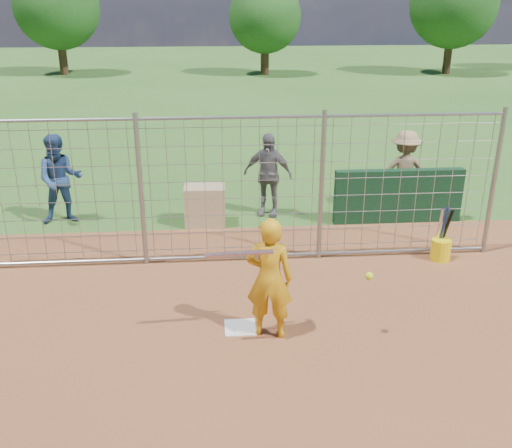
{
  "coord_description": "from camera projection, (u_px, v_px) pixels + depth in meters",
  "views": [
    {
      "loc": [
        -0.32,
        -7.01,
        4.25
      ],
      "look_at": [
        0.3,
        0.8,
        1.15
      ],
      "focal_mm": 40.0,
      "sensor_mm": 36.0,
      "label": 1
    }
  ],
  "objects": [
    {
      "name": "ground",
      "position": [
        239.0,
        321.0,
        8.09
      ],
      "size": [
        100.0,
        100.0,
        0.0
      ],
      "primitive_type": "plane",
      "color": "#2D591E",
      "rests_on": "ground"
    },
    {
      "name": "dugout_wall",
      "position": [
        398.0,
        196.0,
        11.47
      ],
      "size": [
        2.6,
        0.2,
        1.1
      ],
      "primitive_type": "cube",
      "color": "#11381E",
      "rests_on": "ground"
    },
    {
      "name": "equipment_bin",
      "position": [
        205.0,
        205.0,
        11.4
      ],
      "size": [
        0.81,
        0.57,
        0.8
      ],
      "primitive_type": "cube",
      "rotation": [
        0.0,
        0.0,
        -0.03
      ],
      "color": "tan",
      "rests_on": "ground"
    },
    {
      "name": "home_plate",
      "position": [
        240.0,
        327.0,
        7.9
      ],
      "size": [
        0.43,
        0.43,
        0.02
      ],
      "primitive_type": "cube",
      "color": "silver",
      "rests_on": "ground"
    },
    {
      "name": "bystander_a",
      "position": [
        60.0,
        179.0,
        11.32
      ],
      "size": [
        0.99,
        0.83,
        1.82
      ],
      "primitive_type": "imported",
      "rotation": [
        0.0,
        0.0,
        0.18
      ],
      "color": "navy",
      "rests_on": "ground"
    },
    {
      "name": "bystander_b",
      "position": [
        268.0,
        175.0,
        11.76
      ],
      "size": [
        1.11,
        0.77,
        1.74
      ],
      "primitive_type": "imported",
      "rotation": [
        0.0,
        0.0,
        -0.37
      ],
      "color": "#5B5C61",
      "rests_on": "ground"
    },
    {
      "name": "tree_line",
      "position": [
        267.0,
        9.0,
        33.02
      ],
      "size": [
        44.66,
        6.72,
        6.48
      ],
      "color": "#3F2B19",
      "rests_on": "ground"
    },
    {
      "name": "bucket_with_bats",
      "position": [
        441.0,
        247.0,
        9.89
      ],
      "size": [
        0.34,
        0.4,
        0.98
      ],
      "color": "yellow",
      "rests_on": "ground"
    },
    {
      "name": "bystander_c",
      "position": [
        404.0,
        172.0,
        11.94
      ],
      "size": [
        1.24,
        0.87,
        1.75
      ],
      "primitive_type": "imported",
      "rotation": [
        0.0,
        0.0,
        2.93
      ],
      "color": "#9C7C55",
      "rests_on": "ground"
    },
    {
      "name": "backstop_fence",
      "position": [
        232.0,
        192.0,
        9.47
      ],
      "size": [
        9.08,
        0.08,
        2.6
      ],
      "color": "gray",
      "rests_on": "ground"
    },
    {
      "name": "equipment_in_play",
      "position": [
        272.0,
        259.0,
        7.12
      ],
      "size": [
        2.17,
        0.16,
        0.49
      ],
      "color": "silver",
      "rests_on": "ground"
    },
    {
      "name": "batter",
      "position": [
        269.0,
        279.0,
        7.44
      ],
      "size": [
        0.69,
        0.53,
        1.7
      ],
      "primitive_type": "imported",
      "rotation": [
        0.0,
        0.0,
        2.93
      ],
      "color": "orange",
      "rests_on": "ground"
    }
  ]
}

